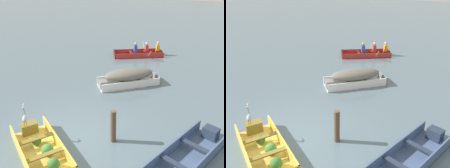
{
  "view_description": "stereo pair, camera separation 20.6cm",
  "coord_description": "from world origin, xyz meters",
  "views": [
    {
      "loc": [
        4.64,
        -4.71,
        5.08
      ],
      "look_at": [
        -0.91,
        3.74,
        0.35
      ],
      "focal_mm": 40.0,
      "sensor_mm": 36.0,
      "label": 1
    },
    {
      "loc": [
        4.81,
        -4.59,
        5.08
      ],
      "look_at": [
        -0.91,
        3.74,
        0.35
      ],
      "focal_mm": 40.0,
      "sensor_mm": 36.0,
      "label": 2
    }
  ],
  "objects": [
    {
      "name": "rowboat_red_with_crew",
      "position": [
        -2.1,
        8.95,
        0.2
      ],
      "size": [
        2.99,
        2.71,
        0.88
      ],
      "color": "#AD2D28",
      "rests_on": "ground"
    },
    {
      "name": "dinghy_yellow_foreground",
      "position": [
        -0.39,
        -0.92,
        0.16
      ],
      "size": [
        3.08,
        2.25,
        0.41
      ],
      "color": "#E5BC47",
      "rests_on": "ground"
    },
    {
      "name": "skiff_white_near_moored",
      "position": [
        -0.63,
        4.71,
        0.46
      ],
      "size": [
        2.59,
        2.82,
        0.81
      ],
      "color": "white",
      "rests_on": "ground"
    },
    {
      "name": "mooring_post",
      "position": [
        1.09,
        0.76,
        0.56
      ],
      "size": [
        0.18,
        0.18,
        1.12
      ],
      "primitive_type": "cylinder",
      "color": "brown",
      "rests_on": "ground"
    },
    {
      "name": "skiff_slate_blue_mid_moored",
      "position": [
        3.37,
        1.22,
        0.14
      ],
      "size": [
        1.72,
        3.66,
        0.4
      ],
      "color": "#475B7F",
      "rests_on": "ground"
    },
    {
      "name": "heron_on_dinghy",
      "position": [
        -1.2,
        -0.74,
        0.88
      ],
      "size": [
        0.38,
        0.37,
        0.84
      ],
      "color": "olive",
      "rests_on": "dinghy_yellow_foreground"
    },
    {
      "name": "ground_plane",
      "position": [
        0.0,
        0.0,
        0.0
      ],
      "size": [
        80.0,
        80.0,
        0.0
      ],
      "primitive_type": "plane",
      "color": "slate"
    }
  ]
}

